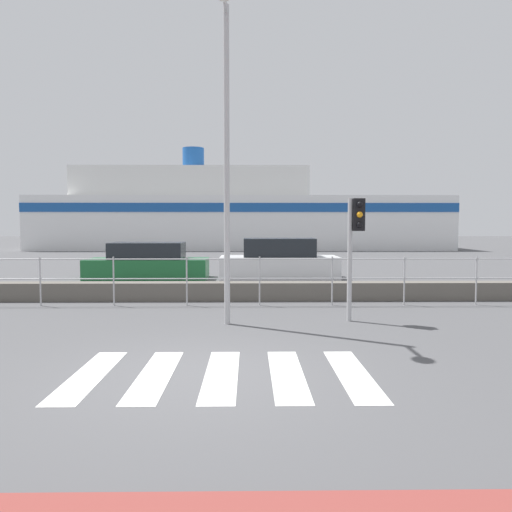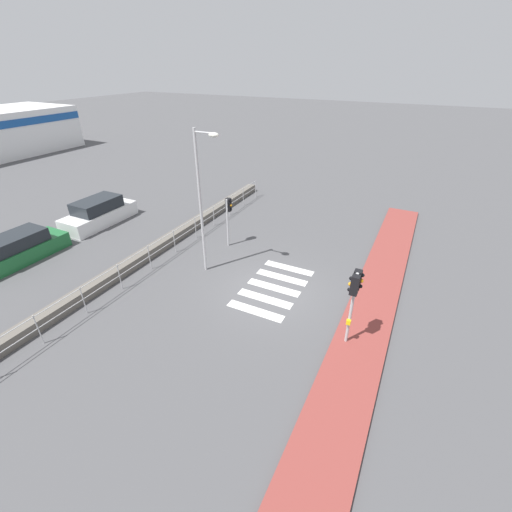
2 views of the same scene
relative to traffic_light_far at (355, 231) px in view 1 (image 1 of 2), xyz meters
name	(u,v)px [view 1 (image 1 of 2)]	position (x,y,z in m)	size (l,w,h in m)	color
ground_plane	(201,375)	(-2.89, -3.76, -1.91)	(160.00, 160.00, 0.00)	#4C4C4F
crosswalk	(221,374)	(-2.61, -3.76, -1.90)	(4.05, 2.40, 0.01)	silver
seawall	(225,291)	(-2.89, 2.96, -1.66)	(22.52, 0.55, 0.49)	#605B54
harbor_fence	(223,274)	(-2.89, 2.09, -1.10)	(20.31, 0.04, 1.24)	#B2B2B5
traffic_light_far	(355,231)	(0.00, 0.00, 0.00)	(0.34, 0.32, 2.60)	#B2B2B5
streetlamp	(226,128)	(-2.69, -0.47, 2.04)	(0.32, 1.15, 6.41)	#B2B2B5
ferry_boat	(232,215)	(-3.70, 31.98, 0.92)	(33.65, 8.37, 8.47)	white
parked_car_green	(148,263)	(-6.09, 8.45, -1.33)	(4.54, 1.71, 1.37)	#1E6633
parked_car_white	(279,261)	(-1.10, 8.45, -1.26)	(4.46, 1.79, 1.53)	silver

